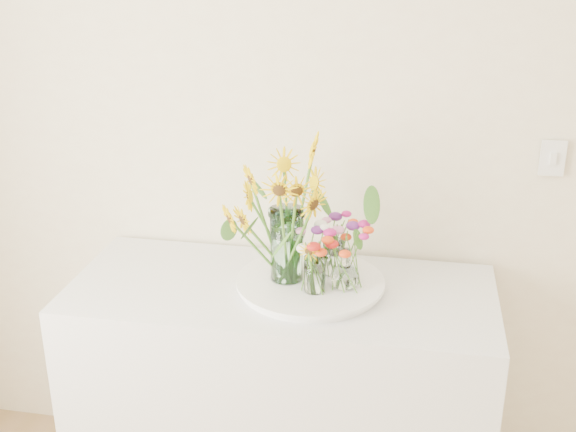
{
  "coord_description": "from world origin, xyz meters",
  "views": [
    {
      "loc": [
        -0.03,
        -0.15,
        2.0
      ],
      "look_at": [
        -0.41,
        1.94,
        1.15
      ],
      "focal_mm": 45.0,
      "sensor_mm": 36.0,
      "label": 1
    }
  ],
  "objects_px": {
    "counter": "(281,401)",
    "small_vase_c": "(333,257)",
    "small_vase_a": "(315,275)",
    "small_vase_b": "(345,269)",
    "tray": "(310,285)",
    "mason_jar": "(287,245)"
  },
  "relations": [
    {
      "from": "counter",
      "to": "mason_jar",
      "type": "relative_size",
      "value": 5.59
    },
    {
      "from": "mason_jar",
      "to": "small_vase_a",
      "type": "xyz_separation_m",
      "value": [
        0.1,
        -0.07,
        -0.07
      ]
    },
    {
      "from": "counter",
      "to": "mason_jar",
      "type": "xyz_separation_m",
      "value": [
        0.02,
        0.01,
        0.6
      ]
    },
    {
      "from": "tray",
      "to": "small_vase_c",
      "type": "height_order",
      "value": "small_vase_c"
    },
    {
      "from": "tray",
      "to": "small_vase_c",
      "type": "distance_m",
      "value": 0.12
    },
    {
      "from": "counter",
      "to": "tray",
      "type": "xyz_separation_m",
      "value": [
        0.1,
        0.01,
        0.46
      ]
    },
    {
      "from": "tray",
      "to": "small_vase_b",
      "type": "xyz_separation_m",
      "value": [
        0.12,
        -0.03,
        0.08
      ]
    },
    {
      "from": "mason_jar",
      "to": "small_vase_b",
      "type": "xyz_separation_m",
      "value": [
        0.19,
        -0.03,
        -0.06
      ]
    },
    {
      "from": "counter",
      "to": "tray",
      "type": "bearing_deg",
      "value": 8.72
    },
    {
      "from": "tray",
      "to": "mason_jar",
      "type": "distance_m",
      "value": 0.16
    },
    {
      "from": "small_vase_b",
      "to": "counter",
      "type": "bearing_deg",
      "value": 176.21
    },
    {
      "from": "small_vase_b",
      "to": "small_vase_c",
      "type": "distance_m",
      "value": 0.11
    },
    {
      "from": "mason_jar",
      "to": "small_vase_a",
      "type": "distance_m",
      "value": 0.14
    },
    {
      "from": "tray",
      "to": "small_vase_a",
      "type": "distance_m",
      "value": 0.1
    },
    {
      "from": "small_vase_a",
      "to": "small_vase_b",
      "type": "xyz_separation_m",
      "value": [
        0.09,
        0.04,
        0.01
      ]
    },
    {
      "from": "tray",
      "to": "small_vase_c",
      "type": "bearing_deg",
      "value": 44.46
    },
    {
      "from": "counter",
      "to": "small_vase_a",
      "type": "relative_size",
      "value": 11.66
    },
    {
      "from": "counter",
      "to": "tray",
      "type": "height_order",
      "value": "tray"
    },
    {
      "from": "counter",
      "to": "small_vase_c",
      "type": "relative_size",
      "value": 11.39
    },
    {
      "from": "small_vase_c",
      "to": "small_vase_b",
      "type": "bearing_deg",
      "value": -62.35
    },
    {
      "from": "counter",
      "to": "small_vase_c",
      "type": "bearing_deg",
      "value": 26.17
    },
    {
      "from": "mason_jar",
      "to": "small_vase_a",
      "type": "height_order",
      "value": "mason_jar"
    }
  ]
}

